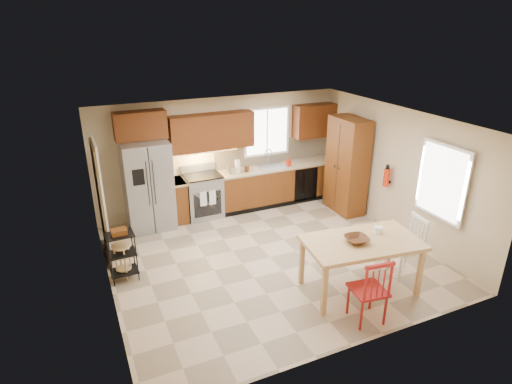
{
  "coord_description": "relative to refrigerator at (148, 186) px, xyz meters",
  "views": [
    {
      "loc": [
        -2.99,
        -6.04,
        4.04
      ],
      "look_at": [
        -0.1,
        0.4,
        1.15
      ],
      "focal_mm": 30.0,
      "sensor_mm": 36.0,
      "label": 1
    }
  ],
  "objects": [
    {
      "name": "floor",
      "position": [
        1.7,
        -2.12,
        -0.91
      ],
      "size": [
        5.5,
        5.5,
        0.0
      ],
      "primitive_type": "plane",
      "color": "tan",
      "rests_on": "ground"
    },
    {
      "name": "ceiling",
      "position": [
        1.7,
        -2.12,
        1.59
      ],
      "size": [
        5.5,
        5.0,
        0.02
      ],
      "primitive_type": "cube",
      "color": "silver",
      "rests_on": "ground"
    },
    {
      "name": "wall_back",
      "position": [
        1.7,
        0.38,
        0.34
      ],
      "size": [
        5.5,
        0.02,
        2.5
      ],
      "primitive_type": "cube",
      "color": "#CCB793",
      "rests_on": "ground"
    },
    {
      "name": "wall_front",
      "position": [
        1.7,
        -4.62,
        0.34
      ],
      "size": [
        5.5,
        0.02,
        2.5
      ],
      "primitive_type": "cube",
      "color": "#CCB793",
      "rests_on": "ground"
    },
    {
      "name": "wall_left",
      "position": [
        -1.05,
        -2.12,
        0.34
      ],
      "size": [
        0.02,
        5.0,
        2.5
      ],
      "primitive_type": "cube",
      "color": "#CCB793",
      "rests_on": "ground"
    },
    {
      "name": "wall_right",
      "position": [
        4.45,
        -2.12,
        0.34
      ],
      "size": [
        0.02,
        5.0,
        2.5
      ],
      "primitive_type": "cube",
      "color": "#CCB793",
      "rests_on": "ground"
    },
    {
      "name": "refrigerator",
      "position": [
        0.0,
        0.0,
        0.0
      ],
      "size": [
        0.92,
        0.75,
        1.82
      ],
      "primitive_type": "cube",
      "color": "gray",
      "rests_on": "floor"
    },
    {
      "name": "range_stove",
      "position": [
        1.15,
        0.06,
        -0.45
      ],
      "size": [
        0.76,
        0.63,
        0.92
      ],
      "primitive_type": "cube",
      "color": "gray",
      "rests_on": "floor"
    },
    {
      "name": "base_cabinet_narrow",
      "position": [
        0.6,
        0.08,
        -0.46
      ],
      "size": [
        0.3,
        0.6,
        0.9
      ],
      "primitive_type": "cube",
      "color": "#663012",
      "rests_on": "floor"
    },
    {
      "name": "base_cabinet_run",
      "position": [
        2.99,
        0.08,
        -0.46
      ],
      "size": [
        2.92,
        0.6,
        0.9
      ],
      "primitive_type": "cube",
      "color": "#663012",
      "rests_on": "floor"
    },
    {
      "name": "dishwasher",
      "position": [
        3.55,
        -0.22,
        -0.46
      ],
      "size": [
        0.6,
        0.02,
        0.78
      ],
      "primitive_type": "cube",
      "color": "black",
      "rests_on": "floor"
    },
    {
      "name": "backsplash",
      "position": [
        2.99,
        0.36,
        0.27
      ],
      "size": [
        2.92,
        0.03,
        0.55
      ],
      "primitive_type": "cube",
      "color": "beige",
      "rests_on": "wall_back"
    },
    {
      "name": "upper_over_fridge",
      "position": [
        0.0,
        0.2,
        1.19
      ],
      "size": [
        1.0,
        0.35,
        0.55
      ],
      "primitive_type": "cube",
      "color": "#5E2A0F",
      "rests_on": "wall_back"
    },
    {
      "name": "upper_left_block",
      "position": [
        1.45,
        0.2,
        0.92
      ],
      "size": [
        1.8,
        0.35,
        0.75
      ],
      "primitive_type": "cube",
      "color": "#5E2A0F",
      "rests_on": "wall_back"
    },
    {
      "name": "upper_right_block",
      "position": [
        3.95,
        0.2,
        0.92
      ],
      "size": [
        1.0,
        0.35,
        0.75
      ],
      "primitive_type": "cube",
      "color": "#5E2A0F",
      "rests_on": "wall_back"
    },
    {
      "name": "window_back",
      "position": [
        2.8,
        0.35,
        0.74
      ],
      "size": [
        1.12,
        0.04,
        1.12
      ],
      "primitive_type": "cube",
      "color": "white",
      "rests_on": "wall_back"
    },
    {
      "name": "sink",
      "position": [
        2.8,
        0.08,
        -0.05
      ],
      "size": [
        0.62,
        0.46,
        0.16
      ],
      "primitive_type": "cube",
      "color": "gray",
      "rests_on": "base_cabinet_run"
    },
    {
      "name": "undercab_glow",
      "position": [
        1.15,
        0.17,
        0.52
      ],
      "size": [
        1.6,
        0.3,
        0.01
      ],
      "primitive_type": "cube",
      "color": "#FFBF66",
      "rests_on": "wall_back"
    },
    {
      "name": "soap_bottle",
      "position": [
        3.18,
        -0.02,
        0.09
      ],
      "size": [
        0.09,
        0.09,
        0.19
      ],
      "primitive_type": "imported",
      "color": "red",
      "rests_on": "base_cabinet_run"
    },
    {
      "name": "paper_towel",
      "position": [
        1.95,
        0.03,
        0.13
      ],
      "size": [
        0.12,
        0.12,
        0.28
      ],
      "primitive_type": "cylinder",
      "color": "white",
      "rests_on": "base_cabinet_run"
    },
    {
      "name": "canister_steel",
      "position": [
        1.75,
        0.03,
        0.08
      ],
      "size": [
        0.11,
        0.11,
        0.18
      ],
      "primitive_type": "cylinder",
      "color": "gray",
      "rests_on": "base_cabinet_run"
    },
    {
      "name": "canister_wood",
      "position": [
        2.15,
        -0.0,
        0.06
      ],
      "size": [
        0.1,
        0.1,
        0.14
      ],
      "primitive_type": "cylinder",
      "color": "#4E2815",
      "rests_on": "base_cabinet_run"
    },
    {
      "name": "pantry",
      "position": [
        4.13,
        -0.93,
        0.14
      ],
      "size": [
        0.5,
        0.95,
        2.1
      ],
      "primitive_type": "cube",
      "color": "#663012",
      "rests_on": "floor"
    },
    {
      "name": "fire_extinguisher",
      "position": [
        4.33,
        -1.98,
        0.19
      ],
      "size": [
        0.12,
        0.12,
        0.36
      ],
      "primitive_type": "cylinder",
      "color": "red",
      "rests_on": "wall_right"
    },
    {
      "name": "window_right",
      "position": [
        4.38,
        -3.27,
        0.54
      ],
      "size": [
        0.04,
        1.02,
        1.32
      ],
      "primitive_type": "cube",
      "color": "white",
      "rests_on": "wall_right"
    },
    {
      "name": "doorway",
      "position": [
        -0.97,
        -0.82,
        0.14
      ],
      "size": [
        0.04,
        0.95,
        2.1
      ],
      "primitive_type": "cube",
      "color": "#8C7A59",
      "rests_on": "wall_left"
    },
    {
      "name": "dining_table",
      "position": [
        2.56,
        -3.58,
        -0.48
      ],
      "size": [
        1.88,
        1.21,
        0.86
      ],
      "primitive_type": null,
      "rotation": [
        0.0,
        0.0,
        -0.13
      ],
      "color": "tan",
      "rests_on": "floor"
    },
    {
      "name": "chair_red",
      "position": [
        2.21,
        -4.23,
        -0.39
      ],
      "size": [
        0.54,
        0.54,
        1.04
      ],
      "primitive_type": null,
      "rotation": [
        0.0,
        0.0,
        -0.13
      ],
      "color": "maroon",
      "rests_on": "floor"
    },
    {
      "name": "chair_white",
      "position": [
        3.51,
        -3.53,
        -0.39
      ],
      "size": [
        0.54,
        0.54,
        1.04
      ],
      "primitive_type": null,
      "rotation": [
        0.0,
        0.0,
        1.45
      ],
      "color": "white",
      "rests_on": "floor"
    },
    {
      "name": "table_bowl",
      "position": [
        2.45,
        -3.58,
        -0.04
      ],
      "size": [
        0.4,
        0.4,
        0.09
      ],
      "primitive_type": "imported",
      "rotation": [
        0.0,
        0.0,
        -0.13
      ],
      "color": "#4E2815",
      "rests_on": "dining_table"
    },
    {
      "name": "table_jar",
      "position": [
        2.94,
        -3.46,
        -0.0
      ],
      "size": [
        0.16,
        0.16,
        0.17
      ],
      "primitive_type": "cylinder",
      "rotation": [
        0.0,
        0.0,
        -0.13
      ],
      "color": "white",
      "rests_on": "dining_table"
    },
    {
      "name": "bar_stool",
      "position": [
        -0.8,
        -1.71,
        -0.6
      ],
      "size": [
        0.31,
        0.31,
        0.62
      ],
      "primitive_type": null,
      "rotation": [
        0.0,
        0.0,
        -0.02
      ],
      "color": "tan",
      "rests_on": "floor"
    },
    {
      "name": "utility_cart",
      "position": [
        -0.8,
        -1.75,
        -0.47
      ],
      "size": [
        0.45,
        0.35,
        0.87
      ],
      "primitive_type": null,
      "rotation": [
        0.0,
        0.0,
        0.03
      ],
      "color": "black",
      "rests_on": "floor"
    }
  ]
}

